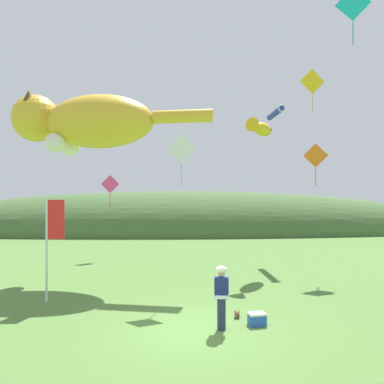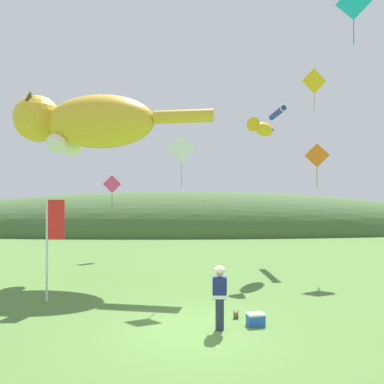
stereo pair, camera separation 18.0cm
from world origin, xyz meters
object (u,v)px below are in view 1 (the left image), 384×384
Objects in this scene: kite_giant_cat at (86,122)px; kite_diamond_pink at (110,184)px; kite_diamond_gold at (312,82)px; kite_tube_streamer at (276,113)px; kite_fish_windsock at (261,128)px; kite_diamond_teal at (353,4)px; kite_diamond_orange at (316,156)px; kite_spool at (237,314)px; festival_banner_pole at (51,234)px; festival_attendant at (221,296)px; picnic_cooler at (257,319)px; kite_diamond_white at (181,149)px.

kite_diamond_pink is (0.23, 5.28, -2.81)m from kite_giant_cat.
kite_tube_streamer is at bearing 119.51° from kite_diamond_gold.
kite_fish_windsock is 1.30× the size of kite_diamond_pink.
kite_giant_cat is 4.40× the size of kite_diamond_teal.
kite_diamond_orange is at bearing -1.47° from kite_giant_cat.
festival_banner_pole reaches higher than kite_spool.
kite_tube_streamer is (4.84, 12.32, 7.88)m from festival_attendant.
festival_attendant is 11.23m from kite_giant_cat.
kite_fish_windsock is (8.84, 5.98, 4.87)m from festival_banner_pole.
kite_diamond_teal is at bearing 34.49° from picnic_cooler.
festival_banner_pole is at bearing -91.17° from kite_giant_cat.
kite_diamond_pink is at bearing 138.60° from kite_diamond_teal.
kite_fish_windsock is 4.12m from kite_tube_streamer.
kite_diamond_teal is 15.73m from kite_diamond_pink.
festival_attendant is at bearing -122.33° from kite_diamond_gold.
kite_diamond_teal reaches higher than kite_giant_cat.
kite_diamond_white is at bearing -63.68° from kite_diamond_pink.
kite_giant_cat is 12.40m from kite_diamond_gold.
picnic_cooler is 14.61m from kite_diamond_pink.
kite_spool is 0.11× the size of kite_diamond_teal.
kite_diamond_pink is at bearing 117.44° from picnic_cooler.
kite_tube_streamer is (3.76, 12.01, 8.65)m from picnic_cooler.
picnic_cooler is 6.90m from kite_diamond_white.
kite_diamond_teal reaches higher than festival_attendant.
kite_tube_streamer reaches higher than kite_diamond_pink.
kite_diamond_teal is 1.06× the size of kite_diamond_white.
kite_diamond_white is (4.29, -8.67, 1.15)m from kite_diamond_pink.
festival_banner_pole is 13.99m from kite_diamond_teal.
kite_spool is at bearing -63.10° from kite_diamond_pink.
kite_diamond_teal is at bearing -68.57° from kite_fish_windsock.
kite_giant_cat is at bearing 159.11° from kite_diamond_teal.
kite_diamond_pink is at bearing 177.79° from kite_tube_streamer.
picnic_cooler is at bearing -118.41° from kite_diamond_gold.
festival_banner_pole is 12.31m from kite_diamond_orange.
kite_giant_cat is 3.47× the size of kite_tube_streamer.
kite_spool is at bearing -154.35° from kite_diamond_teal.
festival_banner_pole is (-6.29, 1.95, 2.27)m from kite_spool.
kite_diamond_pink reaches higher than festival_banner_pole.
kite_diamond_gold is at bearing -60.49° from kite_tube_streamer.
kite_diamond_orange is (4.32, 6.84, 5.47)m from picnic_cooler.
kite_fish_windsock is (2.07, 8.59, 7.08)m from picnic_cooler.
kite_giant_cat is at bearing 88.83° from festival_banner_pole.
kite_diamond_teal is (4.29, 2.95, 10.78)m from picnic_cooler.
kite_giant_cat is (-6.19, 6.47, 7.11)m from kite_spool.
kite_tube_streamer reaches higher than kite_diamond_orange.
kite_diamond_white is at bearing -141.59° from kite_diamond_gold.
kite_tube_streamer is at bearing 96.20° from kite_diamond_orange.
kite_giant_cat is at bearing 126.94° from festival_attendant.
kite_diamond_gold is at bearing 17.04° from kite_fish_windsock.
kite_diamond_pink is at bearing 155.88° from kite_fish_windsock.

